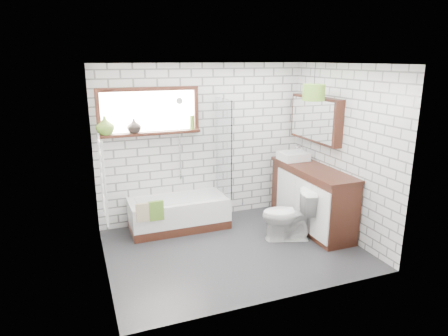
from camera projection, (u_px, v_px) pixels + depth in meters
name	position (u px, v px, depth m)	size (l,w,h in m)	color
floor	(233.00, 249.00, 5.56)	(3.40, 2.60, 0.01)	#262629
ceiling	(235.00, 63.00, 4.90)	(3.40, 2.60, 0.01)	white
wall_back	(203.00, 143.00, 6.41)	(3.40, 0.01, 2.50)	white
wall_front	(283.00, 192.00, 4.06)	(3.40, 0.01, 2.50)	white
wall_left	(99.00, 175.00, 4.64)	(0.01, 2.60, 2.50)	white
wall_right	(342.00, 152.00, 5.82)	(0.01, 2.60, 2.50)	white
window	(149.00, 112.00, 5.93)	(1.52, 0.16, 0.68)	black
towel_radiator	(103.00, 179.00, 4.67)	(0.06, 0.52, 1.00)	white
mirror_cabinet	(316.00, 119.00, 6.22)	(0.16, 1.20, 0.70)	black
shower_riser	(180.00, 139.00, 6.20)	(0.02, 0.02, 1.30)	silver
bathtub	(179.00, 213.00, 6.19)	(1.50, 0.66, 0.49)	white
shower_screen	(223.00, 147.00, 6.18)	(0.02, 0.72, 1.50)	white
towel_green	(156.00, 211.00, 5.69)	(0.21, 0.06, 0.29)	#558126
towel_beige	(143.00, 212.00, 5.63)	(0.21, 0.05, 0.27)	tan
vanity	(312.00, 197.00, 6.18)	(0.55, 1.70, 0.97)	black
basin	(293.00, 156.00, 6.47)	(0.43, 0.38, 0.13)	white
tap	(302.00, 151.00, 6.50)	(0.03, 0.03, 0.16)	silver
toilet	(288.00, 215.00, 5.77)	(0.74, 0.42, 0.75)	white
vase_olive	(105.00, 127.00, 5.73)	(0.26, 0.26, 0.27)	olive
vase_dark	(134.00, 127.00, 5.87)	(0.21, 0.21, 0.21)	black
bottle	(192.00, 124.00, 6.18)	(0.07, 0.07, 0.21)	olive
pendant	(314.00, 92.00, 5.64)	(0.31, 0.31, 0.23)	#558126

